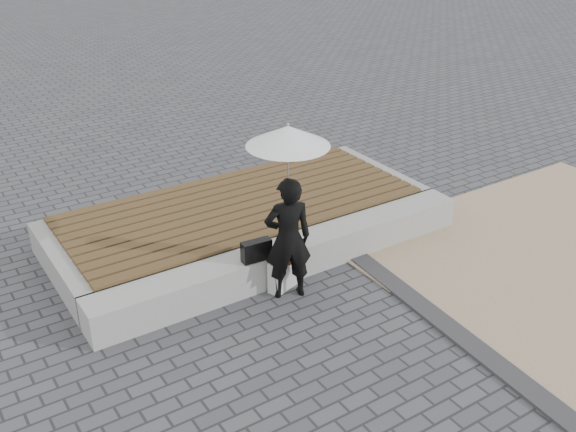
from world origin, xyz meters
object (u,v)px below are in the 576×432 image
object	(u,v)px
parasol	(288,136)
handbag	(256,251)
canvas_tote	(283,274)
woman	(288,239)
seating_ledge	(290,257)

from	to	relation	value
parasol	handbag	world-z (taller)	parasol
handbag	parasol	bearing A→B (deg)	-42.91
handbag	canvas_tote	size ratio (longest dim) A/B	0.90
handbag	woman	bearing A→B (deg)	-42.91
seating_ledge	parasol	bearing A→B (deg)	-126.20
woman	handbag	size ratio (longest dim) A/B	4.19
parasol	handbag	bearing A→B (deg)	132.98
woman	handbag	xyz separation A→B (m)	(-0.25, 0.27, -0.20)
parasol	canvas_tote	bearing A→B (deg)	83.73
seating_ledge	woman	distance (m)	0.73
woman	parasol	distance (m)	1.19
seating_ledge	canvas_tote	world-z (taller)	seating_ledge
woman	canvas_tote	world-z (taller)	woman
seating_ledge	canvas_tote	bearing A→B (deg)	-136.16
canvas_tote	handbag	bearing A→B (deg)	135.02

